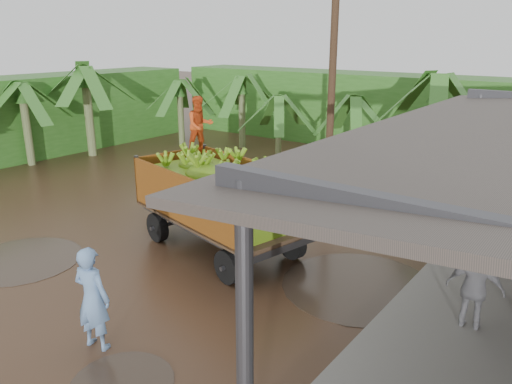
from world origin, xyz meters
TOP-DOWN VIEW (x-y plane):
  - ground at (0.00, 0.00)m, footprint 100.00×100.00m
  - hedge_north at (-2.00, 16.00)m, footprint 22.00×3.00m
  - hedge_west at (-14.00, 4.00)m, footprint 3.00×18.00m
  - banana_trailer at (0.32, 1.66)m, footprint 6.78×3.33m
  - man_blue at (1.33, -2.98)m, footprint 0.79×0.60m
  - man_grey at (6.58, 1.60)m, footprint 1.08×0.56m
  - utility_pole at (0.54, 6.89)m, footprint 1.20×0.24m
  - banana_plants at (-4.63, 7.12)m, footprint 24.43×21.03m

SIDE VIEW (x-z plane):
  - ground at x=0.00m, z-range 0.00..0.00m
  - man_grey at x=6.58m, z-range 0.00..1.76m
  - man_blue at x=1.33m, z-range 0.00..1.94m
  - banana_trailer at x=0.32m, z-range -0.45..3.36m
  - hedge_north at x=-2.00m, z-range 0.00..3.60m
  - hedge_west at x=-14.00m, z-range 0.00..3.60m
  - banana_plants at x=-4.63m, z-range -0.32..3.96m
  - utility_pole at x=0.54m, z-range 0.06..7.53m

